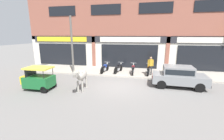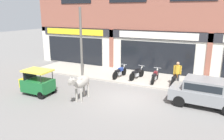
% 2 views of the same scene
% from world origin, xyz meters
% --- Properties ---
extents(ground_plane, '(90.00, 90.00, 0.00)m').
position_xyz_m(ground_plane, '(0.00, 0.00, 0.00)').
color(ground_plane, slate).
extents(sidewalk, '(19.00, 3.57, 0.12)m').
position_xyz_m(sidewalk, '(0.00, 3.98, 0.06)').
color(sidewalk, '#A8A093').
rests_on(sidewalk, ground).
extents(shop_building, '(23.00, 1.40, 10.02)m').
position_xyz_m(shop_building, '(0.00, 6.02, 4.81)').
color(shop_building, '#8E5142').
rests_on(shop_building, ground).
extents(cow, '(0.65, 2.15, 1.61)m').
position_xyz_m(cow, '(-2.24, -1.31, 1.01)').
color(cow, '#9E998E').
rests_on(cow, ground).
extents(car_0, '(3.67, 1.76, 1.46)m').
position_xyz_m(car_0, '(3.98, 0.76, 0.81)').
color(car_0, black).
rests_on(car_0, ground).
extents(auto_rickshaw, '(2.00, 1.19, 1.52)m').
position_xyz_m(auto_rickshaw, '(-5.10, -1.76, 0.66)').
color(auto_rickshaw, black).
rests_on(auto_rickshaw, ground).
extents(motorcycle_0, '(0.56, 1.81, 0.88)m').
position_xyz_m(motorcycle_0, '(-1.94, 3.24, 0.51)').
color(motorcycle_0, black).
rests_on(motorcycle_0, sidewalk).
extents(motorcycle_1, '(0.67, 1.79, 0.88)m').
position_xyz_m(motorcycle_1, '(-0.68, 3.46, 0.51)').
color(motorcycle_1, black).
rests_on(motorcycle_1, sidewalk).
extents(motorcycle_2, '(0.52, 1.81, 0.88)m').
position_xyz_m(motorcycle_2, '(0.69, 3.30, 0.51)').
color(motorcycle_2, black).
rests_on(motorcycle_2, sidewalk).
extents(motorcycle_3, '(0.52, 1.81, 0.88)m').
position_xyz_m(motorcycle_3, '(2.04, 3.32, 0.51)').
color(motorcycle_3, black).
rests_on(motorcycle_3, sidewalk).
extents(pedestrian, '(0.49, 0.32, 1.60)m').
position_xyz_m(pedestrian, '(2.17, 3.08, 1.11)').
color(pedestrian, '#2D2D33').
rests_on(pedestrian, sidewalk).
extents(utility_pole, '(0.18, 0.18, 5.02)m').
position_xyz_m(utility_pole, '(-4.73, 2.50, 2.63)').
color(utility_pole, '#595651').
rests_on(utility_pole, sidewalk).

